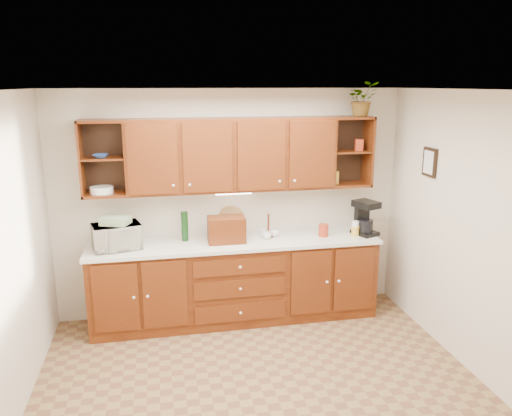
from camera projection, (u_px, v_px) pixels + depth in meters
name	position (u px, v px, depth m)	size (l,w,h in m)	color
floor	(262.00, 391.00, 4.42)	(4.00, 4.00, 0.00)	olive
ceiling	(263.00, 90.00, 3.79)	(4.00, 4.00, 0.00)	white
back_wall	(231.00, 203.00, 5.77)	(4.00, 4.00, 0.00)	beige
left_wall	(1.00, 269.00, 3.72)	(3.50, 3.50, 0.00)	beige
right_wall	(479.00, 238.00, 4.49)	(3.50, 3.50, 0.00)	beige
base_cabinets	(236.00, 282.00, 5.69)	(3.20, 0.60, 0.90)	#3B1406
countertop	(235.00, 243.00, 5.57)	(3.24, 0.64, 0.04)	silver
upper_cabinets	(233.00, 154.00, 5.47)	(3.20, 0.33, 0.80)	#3B1406
undercabinet_light	(234.00, 193.00, 5.52)	(0.40, 0.05, 0.03)	white
framed_picture	(430.00, 162.00, 5.21)	(0.03, 0.24, 0.30)	black
wicker_basket	(127.00, 240.00, 5.35)	(0.26, 0.26, 0.15)	#9F7742
microwave	(117.00, 236.00, 5.28)	(0.49, 0.33, 0.27)	beige
towel_stack	(115.00, 220.00, 5.24)	(0.28, 0.20, 0.08)	#C9C75E
wine_bottle	(185.00, 226.00, 5.55)	(0.08, 0.08, 0.33)	black
woven_tray	(231.00, 234.00, 5.79)	(0.35, 0.35, 0.02)	#9F7742
bread_box	(226.00, 230.00, 5.50)	(0.41, 0.25, 0.29)	#3B1406
mug_tree	(268.00, 233.00, 5.71)	(0.23, 0.24, 0.28)	#3B1406
canister_red	(323.00, 230.00, 5.73)	(0.11, 0.11, 0.14)	#A32F17
canister_white	(355.00, 228.00, 5.76)	(0.08, 0.08, 0.17)	white
canister_yellow	(355.00, 231.00, 5.76)	(0.09, 0.09, 0.11)	gold
coffee_maker	(365.00, 218.00, 5.79)	(0.30, 0.34, 0.40)	black
bowl_stack	(101.00, 156.00, 5.16)	(0.16, 0.16, 0.04)	#26468C
plate_stack	(102.00, 190.00, 5.28)	(0.24, 0.24, 0.07)	white
pantry_box_yellow	(335.00, 178.00, 5.76)	(0.08, 0.06, 0.15)	gold
pantry_box_red	(359.00, 145.00, 5.71)	(0.09, 0.08, 0.13)	#A32F17
potted_plant	(362.00, 99.00, 5.58)	(0.34, 0.30, 0.38)	#999999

